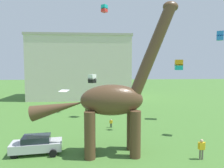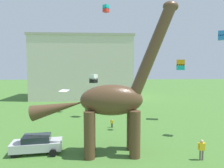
{
  "view_description": "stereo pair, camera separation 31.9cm",
  "coord_description": "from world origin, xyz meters",
  "views": [
    {
      "loc": [
        -1.95,
        -11.35,
        7.35
      ],
      "look_at": [
        -0.55,
        6.97,
        5.91
      ],
      "focal_mm": 32.94,
      "sensor_mm": 36.0,
      "label": 1
    },
    {
      "loc": [
        -1.63,
        -11.37,
        7.35
      ],
      "look_at": [
        -0.55,
        6.97,
        5.91
      ],
      "focal_mm": 32.94,
      "sensor_mm": 36.0,
      "label": 2
    }
  ],
  "objects": [
    {
      "name": "person_vendor_side",
      "position": [
        6.43,
        4.06,
        1.01
      ],
      "size": [
        0.63,
        0.28,
        1.67
      ],
      "rotation": [
        0.0,
        0.0,
        3.61
      ],
      "color": "#6B6056",
      "rests_on": "ground_plane"
    },
    {
      "name": "dinosaur_sculpture",
      "position": [
        -0.71,
        5.74,
        4.66
      ],
      "size": [
        12.33,
        2.61,
        12.88
      ],
      "rotation": [
        0.0,
        0.0,
        0.37
      ],
      "color": "#513823",
      "rests_on": "ground_plane"
    },
    {
      "name": "kite_far_left",
      "position": [
        -2.58,
        18.96,
        5.78
      ],
      "size": [
        1.24,
        1.24,
        1.26
      ],
      "color": "white"
    },
    {
      "name": "person_near_flyer",
      "position": [
        -0.18,
        13.48,
        0.64
      ],
      "size": [
        0.4,
        0.17,
        1.06
      ],
      "rotation": [
        0.0,
        0.0,
        2.6
      ],
      "color": "black",
      "rests_on": "ground_plane"
    },
    {
      "name": "background_building_block",
      "position": [
        -5.69,
        40.38,
        7.46
      ],
      "size": [
        23.63,
        13.53,
        14.91
      ],
      "color": "beige",
      "rests_on": "ground_plane"
    },
    {
      "name": "kite_far_right",
      "position": [
        -0.63,
        21.78,
        16.68
      ],
      "size": [
        1.1,
        1.1,
        1.11
      ],
      "color": "#19B2B7"
    },
    {
      "name": "kite_high_right",
      "position": [
        10.86,
        9.3,
        10.68
      ],
      "size": [
        0.89,
        0.89,
        0.92
      ],
      "color": "#287AE5"
    },
    {
      "name": "kite_high_left",
      "position": [
        9.56,
        16.65,
        7.78
      ],
      "size": [
        1.22,
        1.22,
        1.44
      ],
      "color": "orange"
    },
    {
      "name": "parked_sedan_left",
      "position": [
        -7.11,
        6.29,
        0.81
      ],
      "size": [
        4.38,
        2.27,
        1.55
      ],
      "rotation": [
        0.0,
        0.0,
        0.12
      ],
      "color": "#B7B7BC",
      "rests_on": "ground_plane"
    },
    {
      "name": "kite_mid_left",
      "position": [
        -4.85,
        7.17,
        5.32
      ],
      "size": [
        1.02,
        0.92,
        0.15
      ],
      "color": "white"
    }
  ]
}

